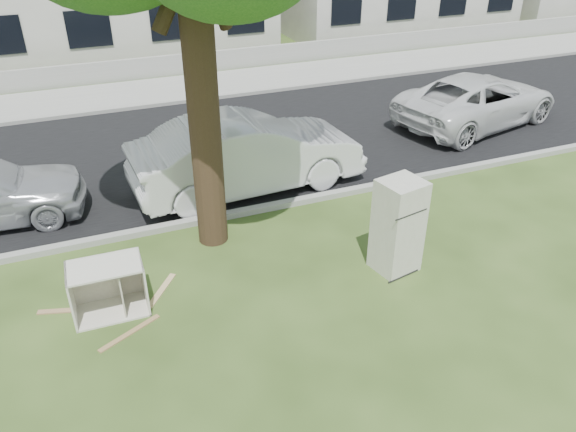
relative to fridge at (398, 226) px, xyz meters
name	(u,v)px	position (x,y,z in m)	size (l,w,h in m)	color
ground	(267,289)	(-2.24, 0.23, -0.82)	(120.00, 120.00, 0.00)	#2D4317
road	(184,151)	(-2.24, 6.23, -0.82)	(120.00, 7.00, 0.01)	black
kerb_near	(224,218)	(-2.24, 2.68, -0.82)	(120.00, 0.18, 0.12)	gray
kerb_far	(158,106)	(-2.24, 9.78, -0.82)	(120.00, 0.18, 0.12)	gray
sidewalk	(149,92)	(-2.24, 11.23, -0.82)	(120.00, 2.80, 0.01)	gray
low_wall	(140,69)	(-2.24, 12.83, -0.47)	(120.00, 0.15, 0.70)	gray
fridge	(398,226)	(0.00, 0.00, 0.00)	(0.68, 0.63, 1.65)	silver
cabinet	(108,289)	(-4.64, 0.61, -0.40)	(1.09, 0.68, 0.85)	beige
plank_a	(130,333)	(-4.47, -0.01, -0.81)	(1.03, 0.08, 0.02)	#99784A
plank_b	(70,310)	(-5.25, 0.85, -0.81)	(0.98, 0.10, 0.02)	#9B7651
plank_c	(162,290)	(-3.84, 0.83, -0.81)	(0.89, 0.10, 0.02)	tan
car_center	(248,154)	(-1.37, 3.75, -0.02)	(1.71, 4.91, 1.62)	silver
car_right	(478,100)	(5.64, 5.08, -0.14)	(2.26, 4.90, 1.36)	silver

